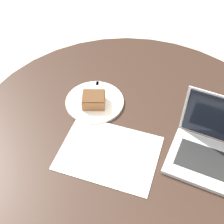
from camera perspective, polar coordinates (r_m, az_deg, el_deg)
name	(u,v)px	position (r m, az deg, el deg)	size (l,w,h in m)	color
ground_plane	(125,215)	(1.90, 2.42, -18.32)	(12.00, 12.00, 0.00)	#B7AD9E
dining_table	(130,150)	(1.33, 3.29, -6.94)	(1.35, 1.35, 0.74)	black
paper_document	(109,153)	(1.20, -0.58, -7.48)	(0.43, 0.37, 0.00)	white
plate	(95,102)	(1.37, -3.18, 1.87)	(0.25, 0.25, 0.01)	silver
cake_slice	(94,100)	(1.33, -3.37, 2.25)	(0.13, 0.12, 0.05)	brown
fork	(97,92)	(1.40, -2.82, 3.76)	(0.11, 0.16, 0.00)	silver
laptop	(217,152)	(1.21, 18.67, -6.99)	(0.36, 0.28, 0.24)	silver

